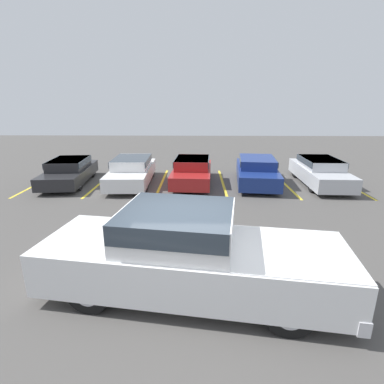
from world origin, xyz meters
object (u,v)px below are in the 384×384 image
Objects in this scene: parked_sedan_d at (257,170)px; wheel_stop_curb at (258,168)px; parked_sedan_a at (69,170)px; parked_sedan_c at (192,170)px; parked_sedan_b at (132,170)px; pickup_truck at (193,253)px; parked_sedan_e at (320,171)px.

parked_sedan_d reaches higher than wheel_stop_curb.
parked_sedan_d is at bearing -102.35° from wheel_stop_curb.
wheel_stop_curb is (9.77, 3.37, -0.56)m from parked_sedan_a.
parked_sedan_c is 3.10m from parked_sedan_d.
parked_sedan_d is (3.10, -0.05, 0.02)m from parked_sedan_c.
parked_sedan_a is at bearing -91.48° from parked_sedan_b.
parked_sedan_a is at bearing -83.51° from parked_sedan_d.
parked_sedan_b is at bearing 117.99° from pickup_truck.
pickup_truck is 3.69× the size of wheel_stop_curb.
parked_sedan_b reaches higher than parked_sedan_a.
parked_sedan_e is at bearing 91.90° from parked_sedan_c.
parked_sedan_e is (6.10, -0.10, 0.02)m from parked_sedan_c.
pickup_truck is 1.33× the size of parked_sedan_e.
parked_sedan_e is at bearing 88.21° from parked_sedan_b.
parked_sedan_a is 2.61× the size of wheel_stop_curb.
parked_sedan_a is (-6.11, 8.61, -0.27)m from pickup_truck.
parked_sedan_b is 1.08× the size of parked_sedan_c.
parked_sedan_a is 3.04m from parked_sedan_b.
parked_sedan_d reaches higher than parked_sedan_b.
wheel_stop_curb is at bearing 173.63° from parked_sedan_d.
parked_sedan_c reaches higher than wheel_stop_curb.
parked_sedan_a reaches higher than wheel_stop_curb.
wheel_stop_curb is (0.72, 3.28, -0.60)m from parked_sedan_d.
parked_sedan_e is 4.08m from wheel_stop_curb.
parked_sedan_c is at bearing 90.34° from parked_sedan_b.
parked_sedan_b is 1.03× the size of parked_sedan_d.
pickup_truck is 1.34× the size of parked_sedan_b.
wheel_stop_curb is (3.66, 11.98, -0.83)m from pickup_truck.
parked_sedan_d is at bearing 88.66° from parked_sedan_b.
parked_sedan_e is (9.00, 0.02, -0.00)m from parked_sedan_b.
pickup_truck is at bearing 30.13° from parked_sedan_a.
parked_sedan_d is (6.00, 0.06, 0.00)m from parked_sedan_b.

